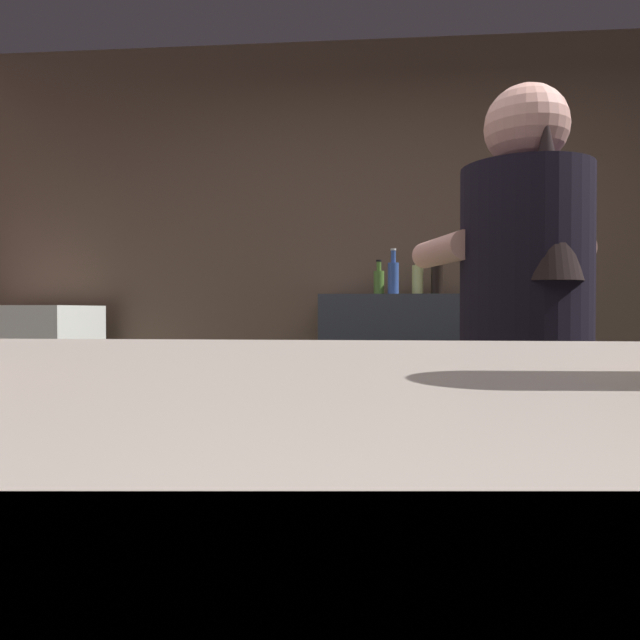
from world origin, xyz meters
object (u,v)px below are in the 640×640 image
Objects in this scene: mixing_bowl at (313,351)px; bottle_olive_oil at (393,277)px; chefs_knife at (580,361)px; mini_fridge at (30,404)px; bottle_hot_sauce at (379,281)px; bartender at (526,352)px; bottle_soy at (418,278)px; bottle_vinegar at (437,277)px.

bottle_olive_oil is at bearing 74.19° from mixing_bowl.
mini_fridge is at bearing 139.04° from chefs_knife.
bartender is at bearing -78.52° from bottle_hot_sauce.
bottle_olive_oil is 0.20m from bottle_soy.
bottle_hot_sauce is at bearing 174.27° from bottle_vinegar.
mixing_bowl is at bearing -100.97° from bottle_hot_sauce.
mixing_bowl is at bearing 157.77° from chefs_knife.
bottle_soy is (-0.42, 1.37, 0.35)m from chefs_knife.
bottle_vinegar is (2.28, 0.22, 0.72)m from mini_fridge.
bottle_vinegar is at bearing 5.51° from mini_fridge.
bottle_olive_oil is (-0.25, -0.12, -0.00)m from bottle_vinegar.
chefs_knife is at bearing -48.53° from bartender.
bottle_vinegar is 0.28m from bottle_olive_oil.
mini_fridge is 5.48× the size of bottle_hot_sauce.
bottle_hot_sauce reaches higher than mixing_bowl.
mini_fridge is 2.04m from mixing_bowl.
bottle_soy reaches higher than chefs_knife.
mini_fridge is 4.61× the size of chefs_knife.
chefs_knife is at bearing -72.90° from bottle_soy.
bartender reaches higher than bottle_olive_oil.
bartender is 6.85× the size of bottle_soy.
mixing_bowl is at bearing -114.45° from bottle_vinegar.
bartender is at bearing -85.38° from bottle_soy.
mixing_bowl is 0.93× the size of bottle_hot_sauce.
bartender is at bearing -142.03° from chefs_knife.
bottle_vinegar is at bearing -5.73° from bottle_hot_sauce.
bottle_soy is (0.22, -0.01, 0.02)m from bottle_hot_sauce.
mini_fridge is 2.86m from chefs_knife.
mixing_bowl is 1.44m from bottle_vinegar.
bartender is 1.81m from bottle_soy.
bottle_hot_sauce is (1.96, 0.25, 0.69)m from mini_fridge.
bottle_olive_oil is at bearing -136.35° from bottle_soy.
bottle_hot_sauce is 0.78× the size of bottle_vinegar.
bottle_soy is (0.47, 1.30, 0.33)m from mixing_bowl.
mixing_bowl reaches higher than chefs_knife.
bartender is (2.32, -1.54, 0.42)m from mini_fridge.
mixing_bowl is (1.70, -1.06, 0.38)m from mini_fridge.
mixing_bowl is 0.75× the size of bottle_olive_oil.
mini_fridge is at bearing 42.57° from bartender.
bottle_soy is at bearing -2.68° from bottle_hot_sauce.
chefs_knife is at bearing -65.10° from bottle_hot_sauce.
mini_fridge is 2.09m from bottle_hot_sauce.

